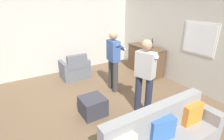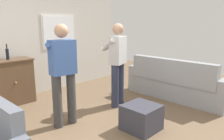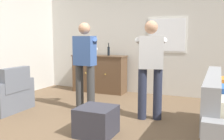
{
  "view_description": "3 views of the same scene",
  "coord_description": "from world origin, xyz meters",
  "px_view_note": "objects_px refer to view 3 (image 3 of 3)",
  "views": [
    {
      "loc": [
        3.35,
        -1.75,
        2.38
      ],
      "look_at": [
        0.16,
        0.25,
        0.9
      ],
      "focal_mm": 28.0,
      "sensor_mm": 36.0,
      "label": 1
    },
    {
      "loc": [
        -2.35,
        -2.29,
        1.7
      ],
      "look_at": [
        0.11,
        0.12,
        0.94
      ],
      "focal_mm": 35.0,
      "sensor_mm": 36.0,
      "label": 2
    },
    {
      "loc": [
        1.89,
        -3.45,
        1.39
      ],
      "look_at": [
        0.35,
        0.12,
        0.89
      ],
      "focal_mm": 40.0,
      "sensor_mm": 36.0,
      "label": 3
    }
  ],
  "objects_px": {
    "couch": "(224,118)",
    "bottle_liquor_amber": "(109,51)",
    "bottle_wine_green": "(95,50)",
    "sideboard_cabinet": "(99,74)",
    "person_standing_left": "(85,62)",
    "armchair": "(7,96)",
    "ottoman": "(96,121)",
    "person_standing_right": "(150,65)"
  },
  "relations": [
    {
      "from": "couch",
      "to": "bottle_liquor_amber",
      "type": "distance_m",
      "value": 3.61
    },
    {
      "from": "couch",
      "to": "bottle_wine_green",
      "type": "xyz_separation_m",
      "value": [
        -3.02,
        2.25,
        0.73
      ]
    },
    {
      "from": "sideboard_cabinet",
      "to": "person_standing_left",
      "type": "distance_m",
      "value": 1.76
    },
    {
      "from": "bottle_liquor_amber",
      "to": "person_standing_left",
      "type": "bearing_deg",
      "value": -81.61
    },
    {
      "from": "couch",
      "to": "bottle_liquor_amber",
      "type": "bearing_deg",
      "value": 139.23
    },
    {
      "from": "sideboard_cabinet",
      "to": "armchair",
      "type": "bearing_deg",
      "value": -111.14
    },
    {
      "from": "couch",
      "to": "ottoman",
      "type": "xyz_separation_m",
      "value": [
        -1.68,
        -0.36,
        -0.15
      ]
    },
    {
      "from": "sideboard_cabinet",
      "to": "bottle_liquor_amber",
      "type": "height_order",
      "value": "bottle_liquor_amber"
    },
    {
      "from": "couch",
      "to": "bottle_liquor_amber",
      "type": "height_order",
      "value": "bottle_liquor_amber"
    },
    {
      "from": "person_standing_left",
      "to": "person_standing_right",
      "type": "distance_m",
      "value": 1.27
    },
    {
      "from": "bottle_wine_green",
      "to": "person_standing_right",
      "type": "height_order",
      "value": "person_standing_right"
    },
    {
      "from": "sideboard_cabinet",
      "to": "person_standing_right",
      "type": "xyz_separation_m",
      "value": [
        1.77,
        -1.64,
        0.46
      ]
    },
    {
      "from": "person_standing_left",
      "to": "bottle_liquor_amber",
      "type": "bearing_deg",
      "value": 98.39
    },
    {
      "from": "armchair",
      "to": "person_standing_left",
      "type": "distance_m",
      "value": 1.63
    },
    {
      "from": "bottle_liquor_amber",
      "to": "ottoman",
      "type": "relative_size",
      "value": 0.61
    },
    {
      "from": "sideboard_cabinet",
      "to": "bottle_liquor_amber",
      "type": "distance_m",
      "value": 0.65
    },
    {
      "from": "couch",
      "to": "sideboard_cabinet",
      "type": "distance_m",
      "value": 3.73
    },
    {
      "from": "armchair",
      "to": "sideboard_cabinet",
      "type": "relative_size",
      "value": 0.63
    },
    {
      "from": "bottle_liquor_amber",
      "to": "bottle_wine_green",
      "type": "bearing_deg",
      "value": -169.97
    },
    {
      "from": "couch",
      "to": "ottoman",
      "type": "distance_m",
      "value": 1.72
    },
    {
      "from": "armchair",
      "to": "person_standing_right",
      "type": "xyz_separation_m",
      "value": [
        2.64,
        0.61,
        0.65
      ]
    },
    {
      "from": "sideboard_cabinet",
      "to": "person_standing_left",
      "type": "relative_size",
      "value": 0.84
    },
    {
      "from": "bottle_wine_green",
      "to": "person_standing_left",
      "type": "xyz_separation_m",
      "value": [
        0.58,
        -1.57,
        -0.15
      ]
    },
    {
      "from": "bottle_wine_green",
      "to": "armchair",
      "type": "bearing_deg",
      "value": -109.56
    },
    {
      "from": "armchair",
      "to": "ottoman",
      "type": "distance_m",
      "value": 2.16
    },
    {
      "from": "person_standing_right",
      "to": "couch",
      "type": "bearing_deg",
      "value": -29.41
    },
    {
      "from": "bottle_wine_green",
      "to": "ottoman",
      "type": "distance_m",
      "value": 3.06
    },
    {
      "from": "sideboard_cabinet",
      "to": "bottle_liquor_amber",
      "type": "xyz_separation_m",
      "value": [
        0.26,
        0.02,
        0.6
      ]
    },
    {
      "from": "bottle_liquor_amber",
      "to": "person_standing_left",
      "type": "xyz_separation_m",
      "value": [
        0.24,
        -1.64,
        -0.14
      ]
    },
    {
      "from": "person_standing_left",
      "to": "couch",
      "type": "bearing_deg",
      "value": -15.45
    },
    {
      "from": "ottoman",
      "to": "person_standing_left",
      "type": "bearing_deg",
      "value": 126.3
    },
    {
      "from": "bottle_wine_green",
      "to": "ottoman",
      "type": "height_order",
      "value": "bottle_wine_green"
    },
    {
      "from": "armchair",
      "to": "bottle_wine_green",
      "type": "bearing_deg",
      "value": 70.44
    },
    {
      "from": "bottle_wine_green",
      "to": "bottle_liquor_amber",
      "type": "height_order",
      "value": "bottle_wine_green"
    },
    {
      "from": "ottoman",
      "to": "person_standing_left",
      "type": "xyz_separation_m",
      "value": [
        -0.76,
        1.03,
        0.73
      ]
    },
    {
      "from": "ottoman",
      "to": "sideboard_cabinet",
      "type": "bearing_deg",
      "value": 115.31
    },
    {
      "from": "armchair",
      "to": "bottle_liquor_amber",
      "type": "bearing_deg",
      "value": 63.56
    },
    {
      "from": "armchair",
      "to": "bottle_wine_green",
      "type": "xyz_separation_m",
      "value": [
        0.78,
        2.2,
        0.8
      ]
    },
    {
      "from": "sideboard_cabinet",
      "to": "ottoman",
      "type": "distance_m",
      "value": 2.95
    },
    {
      "from": "person_standing_left",
      "to": "person_standing_right",
      "type": "bearing_deg",
      "value": -0.79
    },
    {
      "from": "sideboard_cabinet",
      "to": "bottle_wine_green",
      "type": "bearing_deg",
      "value": -152.27
    },
    {
      "from": "couch",
      "to": "bottle_wine_green",
      "type": "distance_m",
      "value": 3.84
    }
  ]
}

